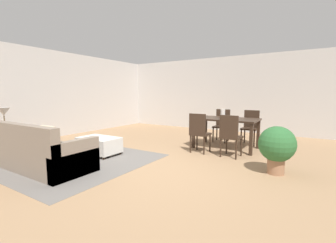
# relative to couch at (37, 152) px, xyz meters

# --- Properties ---
(ground_plane) EXTENTS (10.80, 10.80, 0.00)m
(ground_plane) POSITION_rel_couch_xyz_m (1.86, 1.16, -0.29)
(ground_plane) COLOR #9E7A56
(wall_back) EXTENTS (9.00, 0.12, 2.70)m
(wall_back) POSITION_rel_couch_xyz_m (1.86, 6.16, 1.06)
(wall_back) COLOR beige
(wall_back) RESTS_ON ground_plane
(wall_left) EXTENTS (0.12, 11.00, 2.70)m
(wall_left) POSITION_rel_couch_xyz_m (-2.64, 1.66, 1.06)
(wall_left) COLOR beige
(wall_left) RESTS_ON ground_plane
(area_rug) EXTENTS (3.00, 2.80, 0.01)m
(area_rug) POSITION_rel_couch_xyz_m (0.12, 0.65, -0.29)
(area_rug) COLOR slate
(area_rug) RESTS_ON ground_plane
(couch) EXTENTS (2.24, 0.89, 0.86)m
(couch) POSITION_rel_couch_xyz_m (0.00, 0.00, 0.00)
(couch) COLOR gray
(couch) RESTS_ON ground_plane
(ottoman_table) EXTENTS (0.92, 0.58, 0.39)m
(ottoman_table) POSITION_rel_couch_xyz_m (0.25, 1.25, -0.06)
(ottoman_table) COLOR silver
(ottoman_table) RESTS_ON ground_plane
(side_table) EXTENTS (0.40, 0.40, 0.55)m
(side_table) POSITION_rel_couch_xyz_m (-1.42, 0.10, 0.14)
(side_table) COLOR olive
(side_table) RESTS_ON ground_plane
(table_lamp) EXTENTS (0.26, 0.26, 0.52)m
(table_lamp) POSITION_rel_couch_xyz_m (-1.42, 0.10, 0.67)
(table_lamp) COLOR brown
(table_lamp) RESTS_ON side_table
(dining_table) EXTENTS (1.53, 0.90, 0.76)m
(dining_table) POSITION_rel_couch_xyz_m (2.47, 3.37, 0.37)
(dining_table) COLOR #332319
(dining_table) RESTS_ON ground_plane
(dining_chair_near_left) EXTENTS (0.41, 0.41, 0.92)m
(dining_chair_near_left) POSITION_rel_couch_xyz_m (2.10, 2.58, 0.23)
(dining_chair_near_left) COLOR #332319
(dining_chair_near_left) RESTS_ON ground_plane
(dining_chair_near_right) EXTENTS (0.42, 0.42, 0.92)m
(dining_chair_near_right) POSITION_rel_couch_xyz_m (2.83, 2.58, 0.23)
(dining_chair_near_right) COLOR #332319
(dining_chair_near_right) RESTS_ON ground_plane
(dining_chair_far_left) EXTENTS (0.42, 0.42, 0.92)m
(dining_chair_far_left) POSITION_rel_couch_xyz_m (2.10, 4.15, 0.23)
(dining_chair_far_left) COLOR #332319
(dining_chair_far_left) RESTS_ON ground_plane
(dining_chair_far_right) EXTENTS (0.41, 0.41, 0.92)m
(dining_chair_far_right) POSITION_rel_couch_xyz_m (2.89, 4.20, 0.23)
(dining_chair_far_right) COLOR #332319
(dining_chair_far_right) RESTS_ON ground_plane
(vase_centerpiece) EXTENTS (0.11, 0.11, 0.23)m
(vase_centerpiece) POSITION_rel_couch_xyz_m (2.40, 3.33, 0.58)
(vase_centerpiece) COLOR silver
(vase_centerpiece) RESTS_ON dining_table
(potted_plant) EXTENTS (0.61, 0.61, 0.82)m
(potted_plant) POSITION_rel_couch_xyz_m (3.81, 1.99, 0.20)
(potted_plant) COLOR #996B4C
(potted_plant) RESTS_ON ground_plane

